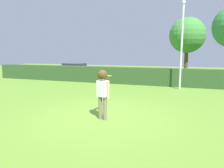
# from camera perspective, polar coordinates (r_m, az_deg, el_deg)

# --- Properties ---
(ground_plane) EXTENTS (60.00, 60.00, 0.00)m
(ground_plane) POSITION_cam_1_polar(r_m,az_deg,el_deg) (7.89, -2.44, -8.91)
(ground_plane) COLOR olive
(person) EXTENTS (0.55, 0.80, 1.79)m
(person) POSITION_cam_1_polar(r_m,az_deg,el_deg) (7.26, -2.59, -1.15)
(person) COLOR #766C51
(person) RESTS_ON ground
(frisbee) EXTENTS (0.25, 0.25, 0.05)m
(frisbee) POSITION_cam_1_polar(r_m,az_deg,el_deg) (7.60, -0.97, 2.30)
(frisbee) COLOR yellow
(lamppost) EXTENTS (0.24, 0.24, 5.60)m
(lamppost) POSITION_cam_1_polar(r_m,az_deg,el_deg) (14.14, 18.78, 11.17)
(lamppost) COLOR silver
(lamppost) RESTS_ON ground
(hedge_row) EXTENTS (26.93, 0.90, 1.27)m
(hedge_row) POSITION_cam_1_polar(r_m,az_deg,el_deg) (15.64, 8.96, 2.15)
(hedge_row) COLOR #2C4C24
(hedge_row) RESTS_ON ground
(parked_car_black) EXTENTS (4.40, 2.30, 1.25)m
(parked_car_black) POSITION_cam_1_polar(r_m,az_deg,el_deg) (22.87, -10.39, 4.27)
(parked_car_black) COLOR black
(parked_car_black) RESTS_ON ground
(willow_tree) EXTENTS (3.95, 3.95, 6.30)m
(willow_tree) POSITION_cam_1_polar(r_m,az_deg,el_deg) (25.12, 20.15, 12.52)
(willow_tree) COLOR #503F1E
(willow_tree) RESTS_ON ground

